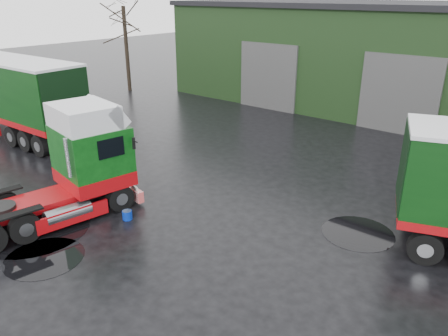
% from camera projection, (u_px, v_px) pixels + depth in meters
% --- Properties ---
extents(ground, '(100.00, 100.00, 0.00)m').
position_uv_depth(ground, '(179.00, 221.00, 14.11)').
color(ground, black).
extents(warehouse, '(32.40, 12.40, 6.30)m').
position_uv_depth(warehouse, '(436.00, 59.00, 26.10)').
color(warehouse, black).
rests_on(warehouse, ground).
extents(hero_tractor, '(3.46, 6.17, 3.62)m').
position_uv_depth(hero_tractor, '(43.00, 168.00, 13.58)').
color(hero_tractor, '#0A400F').
rests_on(hero_tractor, ground).
extents(wash_bucket, '(0.35, 0.35, 0.30)m').
position_uv_depth(wash_bucket, '(127.00, 215.00, 14.18)').
color(wash_bucket, '#062596').
rests_on(wash_bucket, ground).
extents(tree_left, '(4.40, 4.40, 8.50)m').
position_uv_depth(tree_left, '(125.00, 31.00, 31.08)').
color(tree_left, black).
rests_on(tree_left, ground).
extents(tree_back_a, '(4.40, 4.40, 9.50)m').
position_uv_depth(tree_back_a, '(374.00, 18.00, 37.37)').
color(tree_back_a, black).
rests_on(tree_back_a, ground).
extents(puddle_0, '(3.36, 3.36, 0.01)m').
position_uv_depth(puddle_0, '(34.00, 230.00, 13.61)').
color(puddle_0, black).
rests_on(puddle_0, ground).
extents(puddle_1, '(2.20, 2.20, 0.01)m').
position_uv_depth(puddle_1, '(358.00, 233.00, 13.41)').
color(puddle_1, black).
rests_on(puddle_1, ground).
extents(puddle_2, '(3.00, 3.00, 0.01)m').
position_uv_depth(puddle_2, '(60.00, 145.00, 21.10)').
color(puddle_2, black).
rests_on(puddle_2, ground).
extents(puddle_4, '(2.17, 2.17, 0.01)m').
position_uv_depth(puddle_4, '(44.00, 258.00, 12.16)').
color(puddle_4, black).
rests_on(puddle_4, ground).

